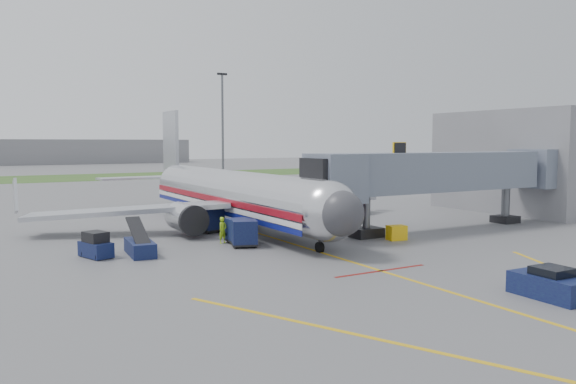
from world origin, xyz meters
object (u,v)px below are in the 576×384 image
pushback_tug (552,285)px  belt_loader (140,246)px  ramp_worker (223,230)px  baggage_tug (96,246)px  airliner (232,194)px

pushback_tug → belt_loader: (-13.23, 18.68, -0.06)m
ramp_worker → pushback_tug: bearing=-89.7°
pushback_tug → belt_loader: size_ratio=0.77×
belt_loader → ramp_worker: belt_loader is taller
belt_loader → ramp_worker: 6.11m
belt_loader → pushback_tug: bearing=-54.7°
baggage_tug → belt_loader: (2.51, -0.47, -0.18)m
pushback_tug → belt_loader: belt_loader is taller
airliner → belt_loader: airliner is taller
pushback_tug → belt_loader: bearing=125.3°
airliner → ramp_worker: airliner is taller
pushback_tug → baggage_tug: 24.79m
belt_loader → ramp_worker: bearing=10.5°
baggage_tug → belt_loader: 2.56m
pushback_tug → belt_loader: 22.89m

